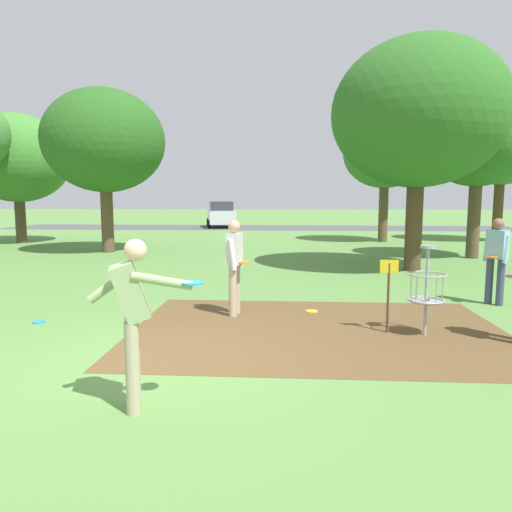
% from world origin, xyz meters
% --- Properties ---
extents(ground_plane, '(160.00, 160.00, 0.00)m').
position_xyz_m(ground_plane, '(0.00, 0.00, 0.00)').
color(ground_plane, '#5B8942').
extents(dirt_tee_pad, '(5.91, 4.10, 0.01)m').
position_xyz_m(dirt_tee_pad, '(2.18, 1.78, 0.00)').
color(dirt_tee_pad, brown).
rests_on(dirt_tee_pad, ground).
extents(disc_golf_basket, '(0.98, 0.58, 1.39)m').
position_xyz_m(disc_golf_basket, '(3.74, 1.63, 0.75)').
color(disc_golf_basket, '#9E9EA3').
rests_on(disc_golf_basket, ground).
extents(player_foreground_watching, '(0.45, 0.46, 1.71)m').
position_xyz_m(player_foreground_watching, '(5.78, 3.82, 0.97)').
color(player_foreground_watching, '#384260').
rests_on(player_foreground_watching, ground).
extents(player_throwing, '(1.17, 0.46, 1.71)m').
position_xyz_m(player_throwing, '(0.17, -1.15, 0.99)').
color(player_throwing, tan).
rests_on(player_throwing, ground).
extents(player_waiting_right, '(0.43, 0.49, 1.71)m').
position_xyz_m(player_waiting_right, '(0.74, 2.67, 0.97)').
color(player_waiting_right, tan).
rests_on(player_waiting_right, ground).
extents(frisbee_by_tee, '(0.20, 0.20, 0.02)m').
position_xyz_m(frisbee_by_tee, '(-2.52, 1.92, 0.01)').
color(frisbee_by_tee, '#1E93DB').
rests_on(frisbee_by_tee, ground).
extents(frisbee_mid_grass, '(0.23, 0.23, 0.02)m').
position_xyz_m(frisbee_mid_grass, '(2.14, 2.99, 0.01)').
color(frisbee_mid_grass, gold).
rests_on(frisbee_mid_grass, ground).
extents(tree_near_left, '(3.93, 3.93, 5.90)m').
position_xyz_m(tree_near_left, '(6.30, 17.23, 4.20)').
color(tree_near_left, brown).
rests_on(tree_near_left, ground).
extents(tree_near_right, '(3.61, 3.61, 5.56)m').
position_xyz_m(tree_near_right, '(8.18, 11.18, 3.99)').
color(tree_near_right, brown).
rests_on(tree_near_right, ground).
extents(tree_mid_left, '(4.57, 4.57, 6.19)m').
position_xyz_m(tree_mid_left, '(-5.25, 12.15, 4.23)').
color(tree_mid_left, brown).
rests_on(tree_mid_left, ground).
extents(tree_mid_right, '(4.85, 4.85, 6.51)m').
position_xyz_m(tree_mid_right, '(5.33, 8.17, 4.43)').
color(tree_mid_right, '#4C3823').
rests_on(tree_mid_right, ground).
extents(tree_far_left, '(4.30, 4.30, 6.37)m').
position_xyz_m(tree_far_left, '(11.89, 17.82, 4.52)').
color(tree_far_left, '#4C3823').
rests_on(tree_far_left, ground).
extents(tree_far_center, '(4.74, 4.74, 5.94)m').
position_xyz_m(tree_far_center, '(-10.74, 15.56, 3.91)').
color(tree_far_center, brown).
rests_on(tree_far_center, ground).
extents(parking_lot_strip, '(36.00, 6.00, 0.01)m').
position_xyz_m(parking_lot_strip, '(0.00, 27.53, 0.00)').
color(parking_lot_strip, '#4C4C51').
rests_on(parking_lot_strip, ground).
extents(parked_car_leftmost, '(2.60, 4.47, 1.84)m').
position_xyz_m(parked_car_leftmost, '(-3.00, 27.82, 0.92)').
color(parked_car_leftmost, silver).
rests_on(parked_car_leftmost, ground).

